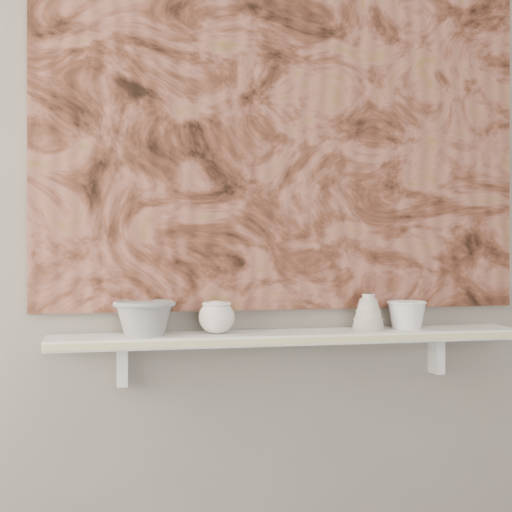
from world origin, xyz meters
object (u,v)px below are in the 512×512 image
object	(u,v)px
cup_cream	(217,317)
bowl_grey	(144,317)
painting	(286,128)
bell_vessel	(368,312)
bowl_white	(407,315)
shelf	(293,337)

from	to	relation	value
cup_cream	bowl_grey	bearing A→B (deg)	180.00
painting	bell_vessel	distance (m)	0.61
painting	bowl_white	world-z (taller)	painting
shelf	bell_vessel	size ratio (longest dim) A/B	12.84
bowl_grey	cup_cream	distance (m)	0.20
bowl_white	shelf	bearing A→B (deg)	180.00
painting	bell_vessel	bearing A→B (deg)	-18.91
bell_vessel	bowl_grey	bearing A→B (deg)	180.00
cup_cream	bell_vessel	distance (m)	0.46
bowl_white	cup_cream	bearing A→B (deg)	180.00
bowl_grey	bowl_white	xyz separation A→B (m)	(0.79, 0.00, -0.01)
painting	bowl_white	bearing A→B (deg)	-12.64
painting	bowl_white	distance (m)	0.68
bowl_white	painting	bearing A→B (deg)	167.36
bowl_white	bowl_grey	bearing A→B (deg)	180.00
bowl_grey	cup_cream	bearing A→B (deg)	0.00
bowl_grey	bowl_white	distance (m)	0.79
painting	cup_cream	world-z (taller)	painting
cup_cream	painting	bearing A→B (deg)	19.60
bowl_grey	bowl_white	bearing A→B (deg)	0.00
shelf	cup_cream	xyz separation A→B (m)	(-0.23, 0.00, 0.06)
bowl_grey	bowl_white	world-z (taller)	bowl_grey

